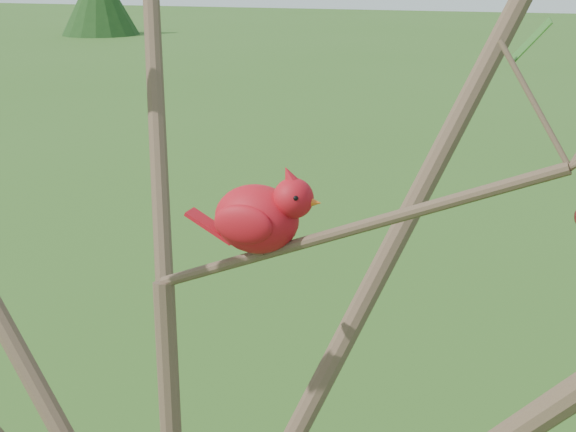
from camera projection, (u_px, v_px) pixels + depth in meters
The scene contains 2 objects.
crabapple_tree at pixel (167, 207), 1.11m from camera, with size 2.35×2.05×2.95m.
cardinal at pixel (261, 216), 1.20m from camera, with size 0.22×0.11×0.15m.
Camera 1 is at (0.51, -0.99, 2.45)m, focal length 50.00 mm.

